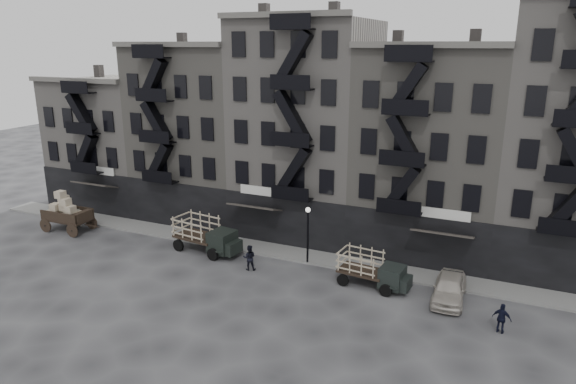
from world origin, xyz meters
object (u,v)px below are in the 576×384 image
at_px(pedestrian_west, 74,220).
at_px(policeman, 502,318).
at_px(wagon, 66,208).
at_px(stake_truck_west, 206,232).
at_px(car_east, 449,288).
at_px(horse, 72,217).
at_px(pedestrian_mid, 249,258).
at_px(stake_truck_east, 372,267).

bearing_deg(pedestrian_west, policeman, -66.74).
xyz_separation_m(wagon, stake_truck_west, (13.22, 0.85, -0.47)).
height_order(wagon, car_east, wagon).
height_order(stake_truck_west, pedestrian_west, stake_truck_west).
height_order(horse, pedestrian_mid, pedestrian_mid).
bearing_deg(policeman, wagon, 8.06).
distance_m(stake_truck_west, pedestrian_mid, 4.85).
bearing_deg(stake_truck_west, stake_truck_east, 5.18).
bearing_deg(pedestrian_mid, stake_truck_east, 163.72).
height_order(wagon, policeman, wagon).
height_order(horse, stake_truck_east, stake_truck_east).
xyz_separation_m(horse, stake_truck_west, (13.60, 0.01, 0.65)).
bearing_deg(pedestrian_west, wagon, 145.16).
bearing_deg(stake_truck_east, wagon, -173.20).
relative_size(wagon, car_east, 0.90).
distance_m(pedestrian_west, pedestrian_mid, 17.27).
bearing_deg(pedestrian_mid, pedestrian_west, -26.10).
xyz_separation_m(stake_truck_east, policeman, (7.96, -2.58, -0.48)).
bearing_deg(horse, car_east, -99.73).
bearing_deg(car_east, wagon, 179.26).
relative_size(car_east, pedestrian_mid, 2.54).
xyz_separation_m(stake_truck_east, car_east, (4.87, 0.14, -0.55)).
relative_size(horse, car_east, 0.45).
relative_size(car_east, policeman, 2.69).
height_order(stake_truck_east, pedestrian_mid, stake_truck_east).
height_order(stake_truck_west, stake_truck_east, stake_truck_west).
bearing_deg(pedestrian_mid, policeman, 151.56).
height_order(pedestrian_west, pedestrian_mid, pedestrian_west).
bearing_deg(horse, stake_truck_east, -100.18).
relative_size(wagon, policeman, 2.41).
relative_size(wagon, pedestrian_west, 2.20).
bearing_deg(pedestrian_mid, wagon, -25.11).
relative_size(stake_truck_west, stake_truck_east, 1.16).
height_order(stake_truck_east, pedestrian_west, stake_truck_east).
bearing_deg(stake_truck_west, pedestrian_west, -169.75).
relative_size(stake_truck_east, policeman, 2.80).
bearing_deg(car_east, policeman, -42.95).
bearing_deg(horse, wagon, -164.67).
height_order(wagon, stake_truck_east, wagon).
xyz_separation_m(horse, wagon, (0.38, -0.85, 1.12)).
relative_size(stake_truck_east, pedestrian_mid, 2.64).
distance_m(stake_truck_west, stake_truck_east, 13.05).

